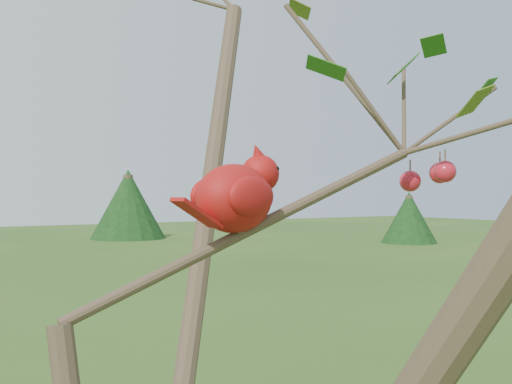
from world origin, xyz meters
The scene contains 2 objects.
crabapple_tree centered at (0.03, -0.02, 2.12)m, with size 2.35×2.05×2.95m.
cardinal centered at (0.22, 0.08, 2.13)m, with size 0.22×0.13×0.16m.
Camera 1 is at (-0.29, -0.78, 2.13)m, focal length 45.00 mm.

